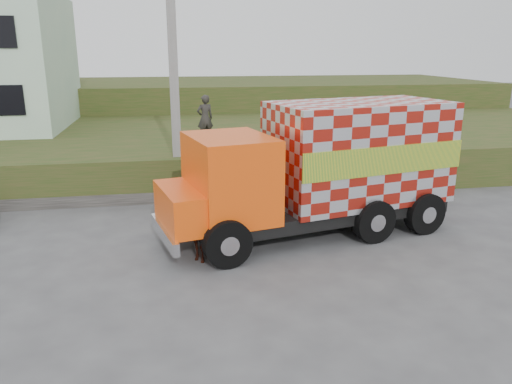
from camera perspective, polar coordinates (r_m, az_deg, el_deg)
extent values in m
plane|color=#474749|center=(13.55, -4.04, -5.96)|extent=(120.00, 120.00, 0.00)
cube|color=#284416|center=(22.95, -6.68, 5.08)|extent=(40.00, 12.00, 1.50)
cube|color=#284416|center=(34.72, -7.93, 9.97)|extent=(40.00, 12.00, 3.00)
cube|color=#595651|center=(17.42, -12.05, -0.55)|extent=(16.00, 0.50, 0.40)
cube|color=gray|center=(17.15, -9.35, 12.26)|extent=(0.30, 0.30, 8.00)
cube|color=black|center=(14.24, 6.92, -1.94)|extent=(7.66, 3.94, 0.38)
cube|color=#F84E0D|center=(12.86, -2.97, 1.69)|extent=(2.44, 2.84, 2.15)
cube|color=#F84E0D|center=(12.69, -8.19, -1.68)|extent=(1.55, 2.44, 0.97)
cube|color=silver|center=(14.52, 11.59, 4.56)|extent=(5.40, 3.62, 2.80)
cube|color=yellow|center=(13.48, 14.70, 3.49)|extent=(4.83, 1.15, 0.75)
cube|color=yellow|center=(15.60, 8.89, 5.48)|extent=(4.83, 1.15, 0.75)
cube|color=silver|center=(12.79, -10.41, -4.71)|extent=(0.71, 2.45, 0.32)
cylinder|color=black|center=(11.98, -3.29, -5.91)|extent=(1.24, 0.63, 1.18)
cylinder|color=black|center=(14.20, -6.64, -2.44)|extent=(1.24, 0.63, 1.18)
cylinder|color=black|center=(13.85, 13.32, -3.25)|extent=(1.24, 0.63, 1.18)
cylinder|color=black|center=(15.81, 8.11, -0.57)|extent=(1.24, 0.63, 1.18)
cylinder|color=black|center=(14.90, 18.71, -2.32)|extent=(1.24, 0.63, 1.18)
cylinder|color=black|center=(16.73, 13.19, 0.09)|extent=(1.24, 0.63, 1.18)
imported|color=#331D0C|center=(12.69, -6.80, -4.26)|extent=(1.03, 1.74, 1.37)
imported|color=#2D2C28|center=(20.11, -5.84, 8.39)|extent=(0.77, 0.62, 1.84)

